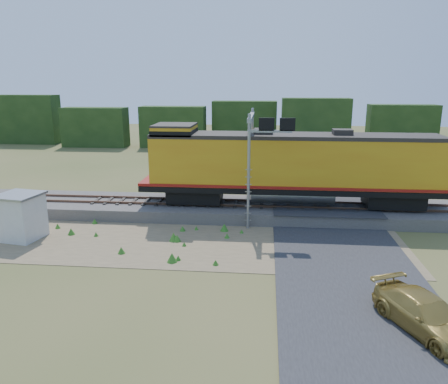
# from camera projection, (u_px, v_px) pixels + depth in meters

# --- Properties ---
(ground) EXTENTS (140.00, 140.00, 0.00)m
(ground) POSITION_uv_depth(u_px,v_px,m) (212.00, 246.00, 24.74)
(ground) COLOR #475123
(ground) RESTS_ON ground
(ballast) EXTENTS (70.00, 5.00, 0.80)m
(ballast) POSITION_uv_depth(u_px,v_px,m) (223.00, 209.00, 30.43)
(ballast) COLOR slate
(ballast) RESTS_ON ground
(rails) EXTENTS (70.00, 1.54, 0.16)m
(rails) POSITION_uv_depth(u_px,v_px,m) (223.00, 202.00, 30.31)
(rails) COLOR brown
(rails) RESTS_ON ballast
(dirt_shoulder) EXTENTS (26.00, 8.00, 0.03)m
(dirt_shoulder) POSITION_uv_depth(u_px,v_px,m) (179.00, 241.00, 25.41)
(dirt_shoulder) COLOR #8C7754
(dirt_shoulder) RESTS_ON ground
(road) EXTENTS (7.00, 66.00, 0.86)m
(road) POSITION_uv_depth(u_px,v_px,m) (336.00, 244.00, 24.78)
(road) COLOR #38383A
(road) RESTS_ON ground
(tree_line_north) EXTENTS (130.00, 3.00, 6.50)m
(tree_line_north) POSITION_uv_depth(u_px,v_px,m) (245.00, 125.00, 60.63)
(tree_line_north) COLOR #1C3613
(tree_line_north) RESTS_ON ground
(weed_clumps) EXTENTS (15.00, 6.20, 0.56)m
(weed_clumps) POSITION_uv_depth(u_px,v_px,m) (152.00, 243.00, 25.17)
(weed_clumps) COLOR #357521
(weed_clumps) RESTS_ON ground
(locomotive) EXTENTS (20.54, 3.13, 5.30)m
(locomotive) POSITION_uv_depth(u_px,v_px,m) (289.00, 165.00, 29.23)
(locomotive) COLOR black
(locomotive) RESTS_ON rails
(shed) EXTENTS (2.65, 2.65, 2.73)m
(shed) POSITION_uv_depth(u_px,v_px,m) (21.00, 216.00, 25.54)
(shed) COLOR silver
(shed) RESTS_ON ground
(signal_gantry) EXTENTS (2.85, 6.20, 7.19)m
(signal_gantry) POSITION_uv_depth(u_px,v_px,m) (256.00, 139.00, 28.34)
(signal_gantry) COLOR gray
(signal_gantry) RESTS_ON ground
(car) EXTENTS (3.63, 5.01, 1.35)m
(car) POSITION_uv_depth(u_px,v_px,m) (426.00, 315.00, 16.17)
(car) COLOR #AB8F3F
(car) RESTS_ON ground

